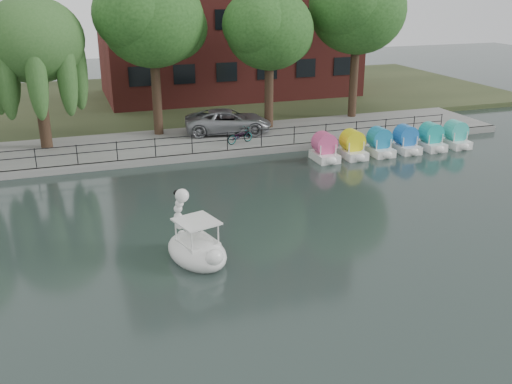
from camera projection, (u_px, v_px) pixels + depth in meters
ground_plane at (280, 268)px, 19.48m from camera, size 120.00×120.00×0.00m
promenade at (182, 144)px, 33.60m from camera, size 40.00×6.00×0.40m
kerb at (193, 157)px, 30.99m from camera, size 40.00×0.25×0.40m
land_strip at (146, 100)px, 46.02m from camera, size 60.00×22.00×0.36m
railing at (192, 140)px, 30.84m from camera, size 32.00×0.05×1.00m
willow_mid at (33, 41)px, 30.10m from camera, size 5.32×5.32×8.15m
broadleaf_center at (152, 21)px, 32.69m from camera, size 6.00×6.00×9.25m
broadleaf_right at (269, 30)px, 34.61m from camera, size 5.40×5.40×8.32m
broadleaf_far at (358, 11)px, 37.12m from camera, size 6.30×6.30×9.71m
minivan at (228, 120)px, 34.87m from camera, size 3.86×6.46×1.68m
bicycle at (240, 135)px, 32.79m from camera, size 1.10×1.82×1.00m
swan_boat at (196, 246)px, 19.91m from camera, size 2.46×3.17×2.37m
pedal_boat_row at (393, 143)px, 32.26m from camera, size 9.65×1.70×1.40m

